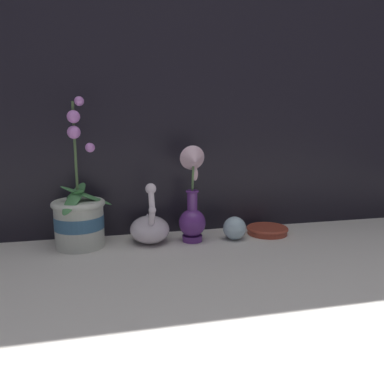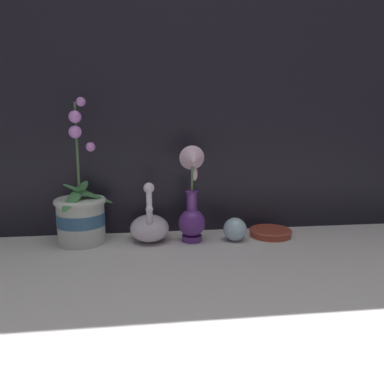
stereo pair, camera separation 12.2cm
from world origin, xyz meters
name	(u,v)px [view 1 (the left image)]	position (x,y,z in m)	size (l,w,h in m)	color
ground_plane	(189,251)	(0.00, 0.00, 0.00)	(2.80, 2.80, 0.00)	beige
window_backdrop	(174,57)	(0.00, 0.23, 0.60)	(2.80, 0.03, 1.20)	black
orchid_potted_plant	(79,217)	(-0.33, 0.12, 0.10)	(0.19, 0.20, 0.46)	beige
swan_figurine	(150,227)	(-0.11, 0.12, 0.05)	(0.13, 0.19, 0.20)	white
blue_vase	(193,206)	(0.03, 0.09, 0.12)	(0.09, 0.10, 0.31)	#602D7F
glass_sphere	(235,228)	(0.17, 0.08, 0.04)	(0.08, 0.08, 0.08)	silver
amber_dish	(267,230)	(0.31, 0.11, 0.01)	(0.15, 0.15, 0.02)	#A8422D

